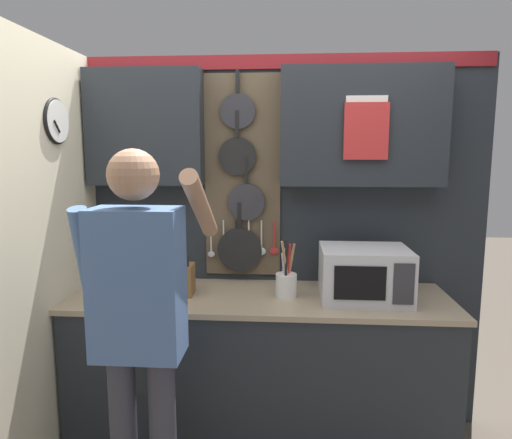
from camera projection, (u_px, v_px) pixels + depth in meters
base_cabinet_counter at (260, 372)px, 2.68m from camera, size 2.15×0.66×0.93m
back_wall_unit at (265, 195)px, 2.82m from camera, size 2.72×0.23×2.31m
side_wall at (36, 268)px, 2.28m from camera, size 0.07×1.60×2.31m
microwave at (364, 273)px, 2.53m from camera, size 0.48×0.39×0.29m
knife_block at (184, 279)px, 2.61m from camera, size 0.12×0.15×0.25m
utensil_crock at (286, 282)px, 2.57m from camera, size 0.12×0.12×0.33m
person at (139, 312)px, 1.97m from camera, size 0.54×0.62×1.76m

